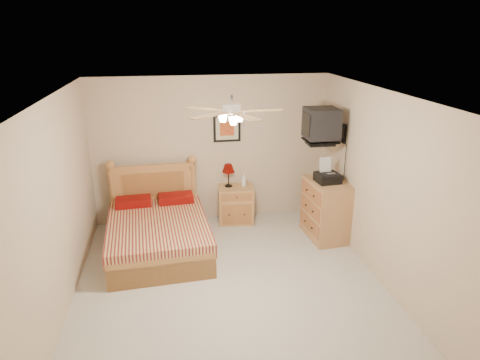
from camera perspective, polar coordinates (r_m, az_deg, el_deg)
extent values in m
plane|color=#ADA79C|center=(5.80, -1.24, -14.08)|extent=(4.50, 4.50, 0.00)
cube|color=white|center=(4.87, -1.46, 11.16)|extent=(4.00, 4.50, 0.04)
cube|color=#C3AB8F|center=(7.33, -3.84, 4.02)|extent=(4.00, 0.04, 2.50)
cube|color=#C3AB8F|center=(3.27, 4.51, -17.45)|extent=(4.00, 0.04, 2.50)
cube|color=#C3AB8F|center=(5.34, -23.18, -3.70)|extent=(0.04, 4.50, 2.50)
cube|color=#C3AB8F|center=(5.81, 18.57, -1.22)|extent=(0.04, 4.50, 2.50)
cube|color=#BB803A|center=(7.45, -0.55, -3.24)|extent=(0.63, 0.50, 0.64)
imported|color=white|center=(7.33, 0.52, 0.05)|extent=(0.11, 0.11, 0.23)
cube|color=black|center=(7.25, -1.75, 6.90)|extent=(0.46, 0.04, 0.46)
cube|color=#9F6C46|center=(6.99, 11.50, -3.84)|extent=(0.63, 0.86, 0.96)
imported|color=beige|center=(7.03, 10.97, 0.65)|extent=(0.22, 0.29, 0.03)
imported|color=tan|center=(7.02, 11.03, 0.81)|extent=(0.20, 0.26, 0.02)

